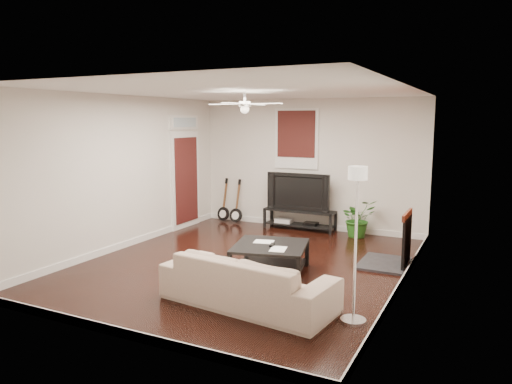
% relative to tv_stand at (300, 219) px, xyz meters
% --- Properties ---
extents(room, '(5.01, 6.01, 2.81)m').
position_rel_tv_stand_xyz_m(room, '(0.13, -2.78, 1.18)').
color(room, black).
rests_on(room, ground).
extents(brick_accent, '(0.02, 2.20, 2.80)m').
position_rel_tv_stand_xyz_m(brick_accent, '(2.61, -1.78, 1.18)').
color(brick_accent, brown).
rests_on(brick_accent, floor).
extents(fireplace, '(0.80, 1.10, 0.92)m').
position_rel_tv_stand_xyz_m(fireplace, '(2.33, -1.78, 0.24)').
color(fireplace, black).
rests_on(fireplace, floor).
extents(window_back, '(1.00, 0.06, 1.30)m').
position_rel_tv_stand_xyz_m(window_back, '(-0.17, 0.19, 1.73)').
color(window_back, '#36120E').
rests_on(window_back, wall_back).
extents(door_left, '(0.08, 1.00, 2.50)m').
position_rel_tv_stand_xyz_m(door_left, '(-2.33, -0.88, 1.03)').
color(door_left, white).
rests_on(door_left, wall_left).
extents(tv_stand, '(1.56, 0.42, 0.44)m').
position_rel_tv_stand_xyz_m(tv_stand, '(0.00, 0.00, 0.00)').
color(tv_stand, black).
rests_on(tv_stand, floor).
extents(tv, '(1.39, 0.18, 0.80)m').
position_rel_tv_stand_xyz_m(tv, '(0.00, 0.02, 0.62)').
color(tv, black).
rests_on(tv, tv_stand).
extents(coffee_table, '(1.30, 1.30, 0.45)m').
position_rel_tv_stand_xyz_m(coffee_table, '(0.68, -3.01, 0.01)').
color(coffee_table, black).
rests_on(coffee_table, floor).
extents(sofa, '(2.36, 1.16, 0.66)m').
position_rel_tv_stand_xyz_m(sofa, '(0.97, -4.33, 0.11)').
color(sofa, tan).
rests_on(sofa, floor).
extents(floor_lamp, '(0.34, 0.34, 1.85)m').
position_rel_tv_stand_xyz_m(floor_lamp, '(2.32, -4.23, 0.71)').
color(floor_lamp, white).
rests_on(floor_lamp, floor).
extents(potted_plant, '(0.91, 0.92, 0.77)m').
position_rel_tv_stand_xyz_m(potted_plant, '(1.30, -0.11, 0.17)').
color(potted_plant, '#245E1A').
rests_on(potted_plant, floor).
extents(guitar_left, '(0.34, 0.26, 1.02)m').
position_rel_tv_stand_xyz_m(guitar_left, '(-1.89, -0.03, 0.29)').
color(guitar_left, black).
rests_on(guitar_left, floor).
extents(guitar_right, '(0.32, 0.23, 1.02)m').
position_rel_tv_stand_xyz_m(guitar_right, '(-1.54, -0.06, 0.29)').
color(guitar_right, black).
rests_on(guitar_right, floor).
extents(ceiling_fan, '(1.24, 1.24, 0.32)m').
position_rel_tv_stand_xyz_m(ceiling_fan, '(0.13, -2.78, 2.38)').
color(ceiling_fan, white).
rests_on(ceiling_fan, ceiling).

